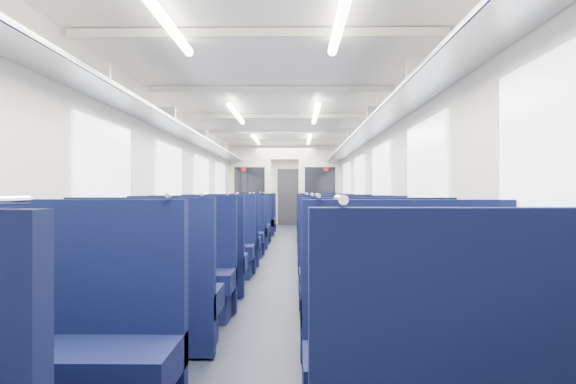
{
  "coord_description": "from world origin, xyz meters",
  "views": [
    {
      "loc": [
        0.27,
        -9.65,
        1.19
      ],
      "look_at": [
        0.1,
        1.88,
        1.18
      ],
      "focal_mm": 32.24,
      "sensor_mm": 36.0,
      "label": 1
    }
  ],
  "objects": [
    {
      "name": "seat_4",
      "position": [
        -0.83,
        -5.86,
        0.36
      ],
      "size": [
        1.06,
        0.58,
        1.18
      ],
      "color": "#0C133B",
      "rests_on": "floor"
    },
    {
      "name": "seat_5",
      "position": [
        0.83,
        -5.96,
        0.36
      ],
      "size": [
        1.06,
        0.58,
        1.18
      ],
      "color": "#0C133B",
      "rests_on": "floor"
    },
    {
      "name": "seat_17",
      "position": [
        0.83,
        0.88,
        0.36
      ],
      "size": [
        1.06,
        0.58,
        1.18
      ],
      "color": "#0C133B",
      "rests_on": "floor"
    },
    {
      "name": "seat_8",
      "position": [
        -0.83,
        -3.79,
        0.36
      ],
      "size": [
        1.06,
        0.58,
        1.18
      ],
      "color": "#0C133B",
      "rests_on": "floor"
    },
    {
      "name": "wall_right",
      "position": [
        1.4,
        0.0,
        1.18
      ],
      "size": [
        0.02,
        18.0,
        2.35
      ],
      "primitive_type": "cube",
      "color": "beige",
      "rests_on": "floor"
    },
    {
      "name": "luggage_rack_right",
      "position": [
        1.21,
        0.0,
        1.97
      ],
      "size": [
        0.36,
        17.4,
        0.18
      ],
      "color": "#B2B5BA",
      "rests_on": "wall_right"
    },
    {
      "name": "end_door",
      "position": [
        0.0,
        8.94,
        1.0
      ],
      "size": [
        0.75,
        0.06,
        2.0
      ],
      "primitive_type": "cube",
      "color": "black",
      "rests_on": "floor"
    },
    {
      "name": "seat_3",
      "position": [
        0.83,
        -7.19,
        0.36
      ],
      "size": [
        1.06,
        0.58,
        1.18
      ],
      "color": "#0C133B",
      "rests_on": "floor"
    },
    {
      "name": "seat_14",
      "position": [
        -0.83,
        -0.28,
        0.36
      ],
      "size": [
        1.06,
        0.58,
        1.18
      ],
      "color": "#0C133B",
      "rests_on": "floor"
    },
    {
      "name": "seat_9",
      "position": [
        0.83,
        -3.65,
        0.36
      ],
      "size": [
        1.06,
        0.58,
        1.18
      ],
      "color": "#0C133B",
      "rests_on": "floor"
    },
    {
      "name": "wall_far",
      "position": [
        0.0,
        9.0,
        1.18
      ],
      "size": [
        2.8,
        0.02,
        2.35
      ],
      "primitive_type": "cube",
      "color": "beige",
      "rests_on": "floor"
    },
    {
      "name": "ceiling_fittings",
      "position": [
        0.0,
        -0.26,
        2.29
      ],
      "size": [
        2.7,
        16.06,
        0.11
      ],
      "color": "silver",
      "rests_on": "ceiling"
    },
    {
      "name": "seat_22",
      "position": [
        -0.83,
        5.18,
        0.36
      ],
      "size": [
        1.06,
        0.58,
        1.18
      ],
      "color": "#0C133B",
      "rests_on": "floor"
    },
    {
      "name": "luggage_rack_left",
      "position": [
        -1.21,
        0.0,
        1.97
      ],
      "size": [
        0.36,
        17.4,
        0.18
      ],
      "color": "#B2B5BA",
      "rests_on": "wall_left"
    },
    {
      "name": "seat_15",
      "position": [
        0.83,
        -0.31,
        0.36
      ],
      "size": [
        1.06,
        0.58,
        1.18
      ],
      "color": "#0C133B",
      "rests_on": "floor"
    },
    {
      "name": "seat_10",
      "position": [
        -0.83,
        -2.47,
        0.36
      ],
      "size": [
        1.06,
        0.58,
        1.18
      ],
      "color": "#0C133B",
      "rests_on": "floor"
    },
    {
      "name": "dado_left",
      "position": [
        -1.39,
        0.0,
        0.35
      ],
      "size": [
        0.03,
        17.9,
        0.7
      ],
      "primitive_type": "cube",
      "color": "black",
      "rests_on": "floor"
    },
    {
      "name": "seat_16",
      "position": [
        -0.83,
        0.97,
        0.36
      ],
      "size": [
        1.06,
        0.58,
        1.18
      ],
      "color": "#0C133B",
      "rests_on": "floor"
    },
    {
      "name": "seat_7",
      "position": [
        0.83,
        -4.72,
        0.36
      ],
      "size": [
        1.06,
        0.58,
        1.18
      ],
      "color": "#0C133B",
      "rests_on": "floor"
    },
    {
      "name": "seat_20",
      "position": [
        -0.83,
        4.17,
        0.36
      ],
      "size": [
        1.06,
        0.58,
        1.18
      ],
      "color": "#0C133B",
      "rests_on": "floor"
    },
    {
      "name": "seat_21",
      "position": [
        0.83,
        4.06,
        0.36
      ],
      "size": [
        1.06,
        0.58,
        1.18
      ],
      "color": "#0C133B",
      "rests_on": "floor"
    },
    {
      "name": "seat_12",
      "position": [
        -0.83,
        -1.49,
        0.36
      ],
      "size": [
        1.06,
        0.58,
        1.18
      ],
      "color": "#0C133B",
      "rests_on": "floor"
    },
    {
      "name": "seat_11",
      "position": [
        0.83,
        -2.42,
        0.36
      ],
      "size": [
        1.06,
        0.58,
        1.18
      ],
      "color": "#0C133B",
      "rests_on": "floor"
    },
    {
      "name": "seat_18",
      "position": [
        -0.83,
        2.14,
        0.36
      ],
      "size": [
        1.06,
        0.58,
        1.18
      ],
      "color": "#0C133B",
      "rests_on": "floor"
    },
    {
      "name": "seat_13",
      "position": [
        0.83,
        -1.33,
        0.36
      ],
      "size": [
        1.06,
        0.58,
        1.18
      ],
      "color": "#0C133B",
      "rests_on": "floor"
    },
    {
      "name": "dado_right",
      "position": [
        1.39,
        0.0,
        0.35
      ],
      "size": [
        0.03,
        17.9,
        0.7
      ],
      "primitive_type": "cube",
      "color": "black",
      "rests_on": "floor"
    },
    {
      "name": "windows",
      "position": [
        0.0,
        -0.46,
        1.42
      ],
      "size": [
        2.78,
        15.6,
        0.75
      ],
      "color": "white",
      "rests_on": "wall_left"
    },
    {
      "name": "seat_2",
      "position": [
        -0.83,
        -7.11,
        0.36
      ],
      "size": [
        1.06,
        0.58,
        1.18
      ],
      "color": "#0C133B",
      "rests_on": "floor"
    },
    {
      "name": "ceiling",
      "position": [
        0.0,
        0.0,
        2.35
      ],
      "size": [
        2.8,
        18.0,
        0.01
      ],
      "primitive_type": "cube",
      "color": "white",
      "rests_on": "wall_left"
    },
    {
      "name": "seat_23",
      "position": [
        0.83,
        5.25,
        0.36
      ],
      "size": [
        1.06,
        0.58,
        1.18
      ],
      "color": "#0C133B",
      "rests_on": "floor"
    },
    {
      "name": "seat_19",
      "position": [
        0.83,
        2.17,
        0.36
      ],
      "size": [
        1.06,
        0.58,
        1.18
      ],
      "color": "#0C133B",
      "rests_on": "floor"
    },
    {
      "name": "seat_6",
      "position": [
        -0.83,
        -4.8,
        0.36
      ],
      "size": [
        1.06,
        0.58,
        1.18
      ],
      "color": "#0C133B",
      "rests_on": "floor"
    },
    {
      "name": "bulkhead",
      "position": [
        -0.0,
        3.24,
        1.23
      ],
      "size": [
        2.8,
        0.1,
        2.35
      ],
      "color": "silver",
      "rests_on": "floor"
    },
    {
      "name": "wall_left",
      "position": [
        -1.4,
        0.0,
        1.18
      ],
      "size": [
        0.02,
        18.0,
        2.35
      ],
      "primitive_type": "cube",
      "color": "beige",
      "rests_on": "floor"
    },
    {
      "name": "floor",
      "position": [
        0.0,
        0.0,
        0.0
      ],
      "size": [
        2.8,
        18.0,
        0.01
      ],
      "primitive_type": "cube",
      "color": "black",
      "rests_on": "ground"
    }
  ]
}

